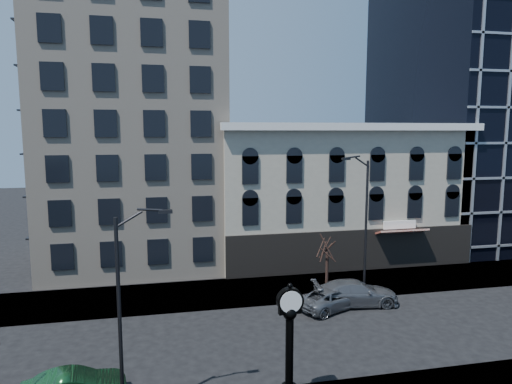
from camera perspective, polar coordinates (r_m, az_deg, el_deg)
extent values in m
plane|color=black|center=(27.05, -2.52, -18.32)|extent=(160.00, 160.00, 0.00)
cube|color=#9A998C|center=(34.33, -4.77, -12.46)|extent=(160.00, 6.00, 0.12)
cube|color=beige|center=(43.66, -15.16, 16.80)|extent=(15.00, 15.00, 38.00)
cube|color=#B9AF98|center=(43.46, 9.67, -0.21)|extent=(22.00, 10.00, 12.00)
cube|color=white|center=(38.29, 12.76, 7.98)|extent=(22.60, 0.80, 0.60)
cube|color=black|center=(39.71, 12.23, -7.20)|extent=(22.00, 0.30, 3.60)
cube|color=maroon|center=(40.65, 17.78, -4.73)|extent=(4.50, 1.18, 0.55)
cube|color=black|center=(57.64, 26.97, 8.94)|extent=(20.00, 20.00, 28.00)
cylinder|color=black|center=(20.86, 4.20, -19.17)|extent=(0.35, 0.35, 3.19)
sphere|color=black|center=(20.15, 4.25, -14.84)|extent=(0.62, 0.62, 0.62)
cube|color=black|center=(20.11, 4.25, -14.55)|extent=(1.00, 0.28, 0.27)
cylinder|color=black|center=(19.95, 4.26, -13.38)|extent=(1.15, 0.39, 1.14)
cylinder|color=white|center=(19.78, 4.42, -13.57)|extent=(0.97, 0.06, 0.97)
cylinder|color=white|center=(20.11, 4.11, -13.20)|extent=(0.97, 0.06, 0.97)
sphere|color=black|center=(19.72, 4.28, -11.59)|extent=(0.22, 0.22, 0.22)
cylinder|color=black|center=(19.59, -16.67, -15.23)|extent=(0.16, 0.16, 8.41)
cube|color=black|center=(18.34, -11.38, -2.42)|extent=(0.54, 0.23, 0.14)
cylinder|color=black|center=(34.04, 13.57, -4.28)|extent=(0.18, 0.18, 9.64)
cylinder|color=black|center=(35.25, 13.34, -11.61)|extent=(0.40, 0.40, 0.45)
cube|color=black|center=(32.10, 10.86, 4.08)|extent=(0.66, 0.38, 0.16)
cylinder|color=#301E18|center=(34.58, 8.85, -9.76)|extent=(0.23, 0.23, 2.88)
imported|color=#595B60|center=(31.82, 9.47, -12.97)|extent=(5.51, 4.11, 1.39)
imported|color=#595B60|center=(32.65, 12.32, -12.22)|extent=(6.04, 2.92, 1.70)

